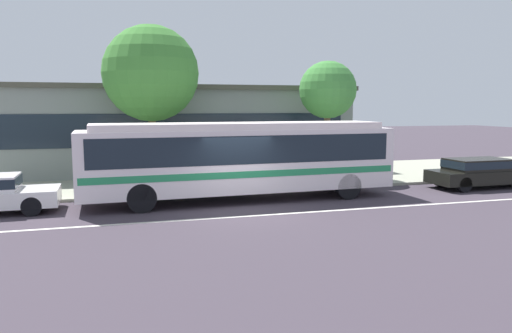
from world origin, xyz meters
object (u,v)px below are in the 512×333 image
(sedan_far_ahead, at_px, (480,171))
(pedestrian_waiting_near_sign, at_px, (268,162))
(transit_bus, at_px, (241,156))
(bus_stop_sign, at_px, (340,151))
(street_tree_mid_block, at_px, (328,91))
(pedestrian_walking_along_curb, at_px, (191,164))
(street_tree_near_stop, at_px, (151,74))

(sedan_far_ahead, relative_size, pedestrian_waiting_near_sign, 2.80)
(transit_bus, xyz_separation_m, bus_stop_sign, (4.92, 1.65, -0.12))
(sedan_far_ahead, distance_m, street_tree_mid_block, 7.77)
(pedestrian_walking_along_curb, bearing_deg, transit_bus, -60.44)
(street_tree_near_stop, height_order, street_tree_mid_block, street_tree_near_stop)
(transit_bus, bearing_deg, pedestrian_walking_along_curb, 119.56)
(transit_bus, xyz_separation_m, pedestrian_waiting_near_sign, (1.84, 2.51, -0.60))
(sedan_far_ahead, xyz_separation_m, street_tree_mid_block, (-5.49, 4.16, 3.59))
(pedestrian_walking_along_curb, bearing_deg, sedan_far_ahead, -12.54)
(transit_bus, xyz_separation_m, street_tree_near_stop, (-2.95, 4.67, 3.29))
(transit_bus, bearing_deg, bus_stop_sign, 18.59)
(bus_stop_sign, bearing_deg, transit_bus, -161.41)
(street_tree_mid_block, bearing_deg, sedan_far_ahead, -37.18)
(pedestrian_waiting_near_sign, distance_m, bus_stop_sign, 3.23)
(pedestrian_waiting_near_sign, relative_size, street_tree_near_stop, 0.24)
(transit_bus, distance_m, sedan_far_ahead, 10.88)
(bus_stop_sign, bearing_deg, sedan_far_ahead, -16.53)
(pedestrian_waiting_near_sign, relative_size, bus_stop_sign, 0.74)
(pedestrian_waiting_near_sign, xyz_separation_m, street_tree_near_stop, (-4.79, 2.16, 3.89))
(transit_bus, bearing_deg, street_tree_near_stop, 122.30)
(sedan_far_ahead, distance_m, pedestrian_walking_along_curb, 12.64)
(street_tree_near_stop, bearing_deg, pedestrian_waiting_near_sign, -24.22)
(pedestrian_waiting_near_sign, bearing_deg, sedan_far_ahead, -16.22)
(transit_bus, relative_size, street_tree_mid_block, 2.12)
(sedan_far_ahead, relative_size, bus_stop_sign, 2.08)
(street_tree_near_stop, bearing_deg, bus_stop_sign, -20.98)
(pedestrian_walking_along_curb, height_order, bus_stop_sign, bus_stop_sign)
(pedestrian_walking_along_curb, bearing_deg, bus_stop_sign, -8.76)
(sedan_far_ahead, relative_size, street_tree_near_stop, 0.68)
(street_tree_near_stop, relative_size, street_tree_mid_block, 1.25)
(pedestrian_waiting_near_sign, distance_m, street_tree_near_stop, 6.54)
(sedan_far_ahead, height_order, pedestrian_walking_along_curb, pedestrian_walking_along_curb)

